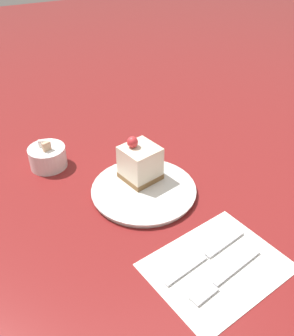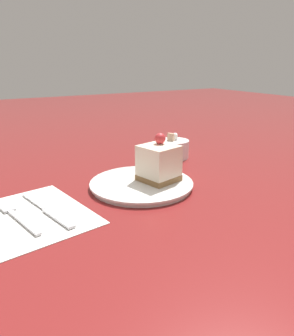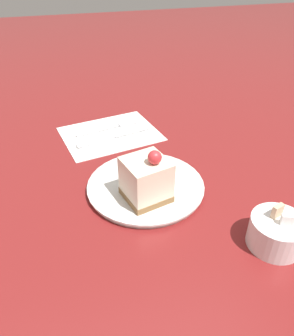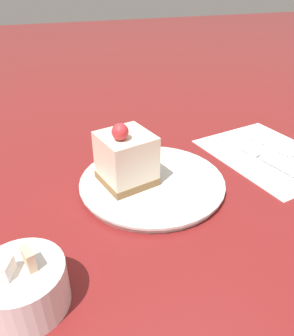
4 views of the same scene
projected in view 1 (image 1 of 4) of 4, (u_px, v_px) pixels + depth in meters
ground_plane at (131, 197)px, 0.82m from camera, size 4.00×4.00×0.00m
plate at (144, 190)px, 0.83m from camera, size 0.23×0.23×0.01m
cake_slice at (140, 163)px, 0.84m from camera, size 0.09×0.09×0.11m
napkin at (217, 266)px, 0.67m from camera, size 0.22×0.26×0.00m
fork at (222, 279)px, 0.64m from camera, size 0.05×0.17×0.00m
knife at (214, 251)px, 0.69m from camera, size 0.05×0.19×0.00m
sugar_bowl at (48, 157)px, 0.90m from camera, size 0.09×0.09×0.07m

